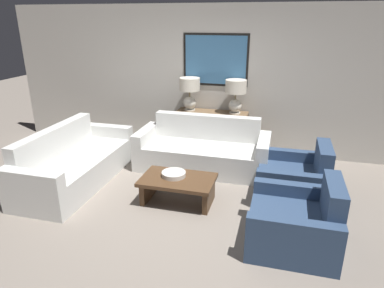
# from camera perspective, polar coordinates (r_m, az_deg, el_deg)

# --- Properties ---
(ground_plane) EXTENTS (20.00, 20.00, 0.00)m
(ground_plane) POSITION_cam_1_polar(r_m,az_deg,el_deg) (4.56, -2.81, -11.59)
(ground_plane) COLOR slate
(back_wall) EXTENTS (8.15, 0.12, 2.65)m
(back_wall) POSITION_cam_1_polar(r_m,az_deg,el_deg) (6.40, 3.96, 10.57)
(back_wall) COLOR beige
(back_wall) RESTS_ON ground_plane
(console_table) EXTENTS (1.29, 0.40, 0.80)m
(console_table) POSITION_cam_1_polar(r_m,az_deg,el_deg) (6.36, 3.26, 1.88)
(console_table) COLOR brown
(console_table) RESTS_ON ground_plane
(table_lamp_left) EXTENTS (0.37, 0.37, 0.60)m
(table_lamp_left) POSITION_cam_1_polar(r_m,az_deg,el_deg) (6.26, -0.38, 9.00)
(table_lamp_left) COLOR silver
(table_lamp_left) RESTS_ON console_table
(table_lamp_right) EXTENTS (0.37, 0.37, 0.60)m
(table_lamp_right) POSITION_cam_1_polar(r_m,az_deg,el_deg) (6.09, 7.30, 8.53)
(table_lamp_right) COLOR silver
(table_lamp_right) RESTS_ON console_table
(couch_by_back_wall) EXTENTS (2.18, 0.89, 0.85)m
(couch_by_back_wall) POSITION_cam_1_polar(r_m,az_deg,el_deg) (5.77, 1.82, -1.28)
(couch_by_back_wall) COLOR silver
(couch_by_back_wall) RESTS_ON ground_plane
(couch_by_side) EXTENTS (0.89, 2.18, 0.85)m
(couch_by_side) POSITION_cam_1_polar(r_m,az_deg,el_deg) (5.58, -18.98, -3.22)
(couch_by_side) COLOR silver
(couch_by_side) RESTS_ON ground_plane
(coffee_table) EXTENTS (1.00, 0.63, 0.36)m
(coffee_table) POSITION_cam_1_polar(r_m,az_deg,el_deg) (4.72, -2.37, -6.78)
(coffee_table) COLOR #4C331E
(coffee_table) RESTS_ON ground_plane
(decorative_bowl) EXTENTS (0.33, 0.33, 0.06)m
(decorative_bowl) POSITION_cam_1_polar(r_m,az_deg,el_deg) (4.72, -3.06, -5.02)
(decorative_bowl) COLOR beige
(decorative_bowl) RESTS_ON coffee_table
(armchair_near_back_wall) EXTENTS (0.95, 0.97, 0.81)m
(armchair_near_back_wall) POSITION_cam_1_polar(r_m,az_deg,el_deg) (5.05, 16.80, -5.73)
(armchair_near_back_wall) COLOR navy
(armchair_near_back_wall) RESTS_ON ground_plane
(armchair_near_camera) EXTENTS (0.95, 0.97, 0.81)m
(armchair_near_camera) POSITION_cam_1_polar(r_m,az_deg,el_deg) (4.06, 17.01, -12.53)
(armchair_near_camera) COLOR navy
(armchair_near_camera) RESTS_ON ground_plane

